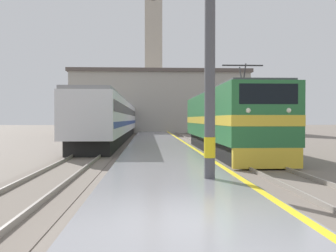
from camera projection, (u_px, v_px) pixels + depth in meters
The scene contains 9 objects.
ground_plane at pixel (156, 141), 36.55m from camera, with size 200.00×200.00×0.00m, color #70665B.
platform at pixel (157, 142), 31.55m from camera, with size 4.15×140.00×0.30m.
rail_track_near at pixel (206, 144), 31.75m from camera, with size 2.83×140.00×0.16m.
rail_track_far at pixel (108, 144), 31.35m from camera, with size 2.83×140.00×0.16m.
locomotive_train at pixel (226, 121), 23.54m from camera, with size 2.92×16.91×4.70m.
passenger_train at pixel (117, 119), 40.29m from camera, with size 2.92×41.35×3.73m.
catenary_mast at pixel (213, 50), 11.33m from camera, with size 3.19×0.33×7.51m.
clock_tower at pixel (153, 46), 71.77m from camera, with size 3.91×3.91×29.50m.
station_building at pixel (160, 102), 58.15m from camera, with size 25.92×8.22×9.11m.
Camera 1 is at (-0.76, -6.52, 2.02)m, focal length 42.00 mm.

